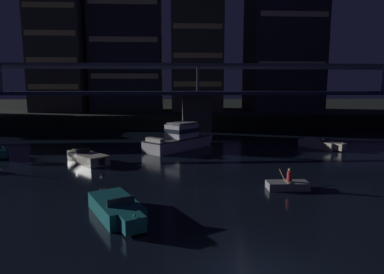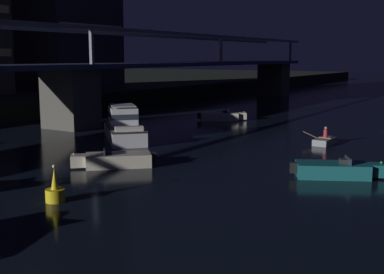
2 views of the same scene
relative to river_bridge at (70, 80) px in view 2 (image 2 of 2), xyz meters
name	(u,v)px [view 2 (image 2 of 2)]	position (x,y,z in m)	size (l,w,h in m)	color
river_bridge	(70,80)	(0.00, 0.00, 0.00)	(98.96, 6.40, 9.38)	#4C4944
cabin_cruiser_near_left	(123,126)	(-2.27, -8.39, -3.51)	(7.71, 8.11, 2.79)	silver
speedboat_near_center	(336,170)	(-5.73, -26.93, -4.14)	(3.48, 4.90, 1.16)	#196066
speedboat_near_right	(221,116)	(12.83, -8.96, -4.14)	(3.88, 4.75, 1.16)	beige
speedboat_far_right	(115,160)	(-10.44, -14.72, -4.14)	(4.34, 4.43, 1.16)	beige
channel_buoy	(55,192)	(-17.62, -17.46, -4.08)	(0.90, 0.90, 1.76)	yellow
dinghy_with_paddler	(325,141)	(4.33, -22.97, -4.28)	(2.62, 2.39, 1.36)	gray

